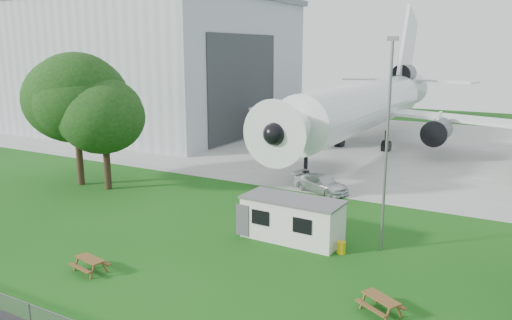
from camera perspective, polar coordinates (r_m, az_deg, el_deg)
The scene contains 11 objects.
ground at distance 28.44m, azimuth -5.94°, elevation -11.25°, with size 160.00×160.00×0.00m, color #226119.
concrete_apron at distance 62.14m, azimuth 14.62°, elevation 1.55°, with size 120.00×46.00×0.03m, color #B7B7B2.
hangar at distance 78.07m, azimuth -13.90°, elevation 10.70°, with size 43.00×31.00×18.55m.
airliner at distance 59.87m, azimuth 12.51°, elevation 6.34°, with size 46.36×47.73×17.69m.
site_cabin at distance 30.73m, azimuth 4.18°, elevation -6.73°, with size 6.80×2.92×2.62m.
picnic_west at distance 28.26m, azimuth -18.37°, elevation -12.02°, with size 1.80×1.50×0.76m, color brown, non-canonical shape.
picnic_east at distance 23.80m, azimuth 14.01°, elevation -16.60°, with size 1.80×1.50×0.76m, color brown, non-canonical shape.
lamp_mast at distance 28.76m, azimuth 14.70°, elevation 1.22°, with size 0.16×0.16×12.00m, color slate.
tree_west_big at distance 44.48m, azimuth -20.00°, elevation 6.74°, with size 9.00×9.00×12.02m.
tree_west_small at distance 42.46m, azimuth -16.99°, elevation 4.76°, with size 7.49×7.49×9.84m.
car_apron_van at distance 41.13m, azimuth 7.41°, elevation -2.67°, with size 2.01×4.93×1.43m, color silver.
Camera 1 is at (15.17, -21.17, 11.45)m, focal length 35.00 mm.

